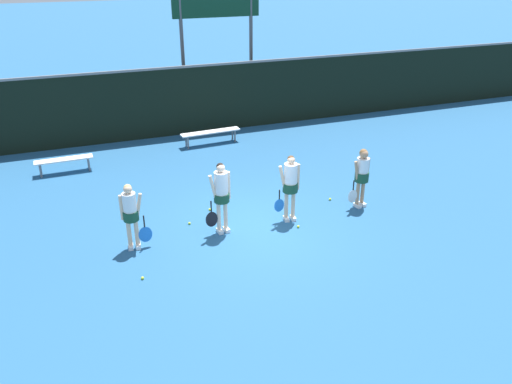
{
  "coord_description": "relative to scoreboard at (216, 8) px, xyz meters",
  "views": [
    {
      "loc": [
        -3.86,
        -10.27,
        6.19
      ],
      "look_at": [
        -0.0,
        0.01,
        0.93
      ],
      "focal_mm": 35.0,
      "sensor_mm": 36.0,
      "label": 1
    }
  ],
  "objects": [
    {
      "name": "tennis_ball_3",
      "position": [
        -0.84,
        -9.52,
        -4.27
      ],
      "size": [
        0.07,
        0.07,
        0.07
      ],
      "primitive_type": "sphere",
      "color": "#CCE033",
      "rests_on": "ground_plane"
    },
    {
      "name": "tennis_ball_2",
      "position": [
        -2.66,
        -7.86,
        -4.27
      ],
      "size": [
        0.07,
        0.07,
        0.07
      ],
      "primitive_type": "sphere",
      "color": "#CCE033",
      "rests_on": "ground_plane"
    },
    {
      "name": "ground_plane",
      "position": [
        -1.78,
        -9.04,
        -4.31
      ],
      "size": [
        140.0,
        140.0,
        0.0
      ],
      "primitive_type": "plane",
      "color": "#235684"
    },
    {
      "name": "scoreboard",
      "position": [
        0.0,
        0.0,
        0.0
      ],
      "size": [
        3.41,
        0.15,
        5.57
      ],
      "color": "#515156",
      "rests_on": "ground_plane"
    },
    {
      "name": "player_1",
      "position": [
        -2.67,
        -9.03,
        -3.24
      ],
      "size": [
        0.66,
        0.37,
        1.81
      ],
      "rotation": [
        0.0,
        0.0,
        0.1
      ],
      "color": "beige",
      "rests_on": "ground_plane"
    },
    {
      "name": "tennis_ball_1",
      "position": [
        -3.34,
        -8.4,
        -4.27
      ],
      "size": [
        0.06,
        0.06,
        0.06
      ],
      "primitive_type": "sphere",
      "color": "#CCE033",
      "rests_on": "ground_plane"
    },
    {
      "name": "tennis_ball_4",
      "position": [
        -4.83,
        -10.36,
        -4.27
      ],
      "size": [
        0.07,
        0.07,
        0.07
      ],
      "primitive_type": "sphere",
      "color": "#CCE033",
      "rests_on": "ground_plane"
    },
    {
      "name": "bench_far",
      "position": [
        -1.21,
        -2.9,
        -3.89
      ],
      "size": [
        2.17,
        0.49,
        0.47
      ],
      "rotation": [
        0.0,
        0.0,
        0.06
      ],
      "color": "silver",
      "rests_on": "ground_plane"
    },
    {
      "name": "tennis_ball_0",
      "position": [
        0.64,
        -8.44,
        -4.27
      ],
      "size": [
        0.07,
        0.07,
        0.07
      ],
      "primitive_type": "sphere",
      "color": "#CCE033",
      "rests_on": "ground_plane"
    },
    {
      "name": "player_0",
      "position": [
        -4.79,
        -9.02,
        -3.38
      ],
      "size": [
        0.65,
        0.35,
        1.61
      ],
      "rotation": [
        0.0,
        0.0,
        -0.12
      ],
      "color": "beige",
      "rests_on": "ground_plane"
    },
    {
      "name": "player_3",
      "position": [
        1.2,
        -9.01,
        -3.33
      ],
      "size": [
        0.63,
        0.37,
        1.64
      ],
      "rotation": [
        0.0,
        0.0,
        0.19
      ],
      "color": "tan",
      "rests_on": "ground_plane"
    },
    {
      "name": "player_2",
      "position": [
        -0.88,
        -9.05,
        -3.27
      ],
      "size": [
        0.65,
        0.38,
        1.75
      ],
      "rotation": [
        0.0,
        0.0,
        -0.13
      ],
      "color": "beige",
      "rests_on": "ground_plane"
    },
    {
      "name": "bench_courtside",
      "position": [
        -6.17,
        -3.78,
        -3.92
      ],
      "size": [
        1.74,
        0.4,
        0.45
      ],
      "rotation": [
        0.0,
        0.0,
        0.02
      ],
      "color": "silver",
      "rests_on": "ground_plane"
    },
    {
      "name": "fence_windscreen",
      "position": [
        -1.78,
        -1.49,
        -3.01
      ],
      "size": [
        60.0,
        0.08,
        2.56
      ],
      "color": "black",
      "rests_on": "ground_plane"
    }
  ]
}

